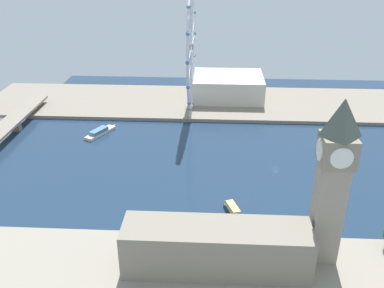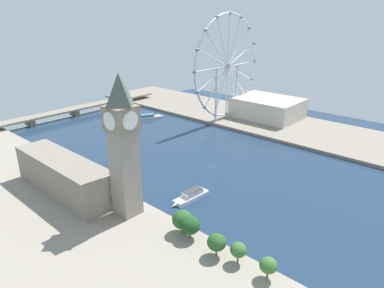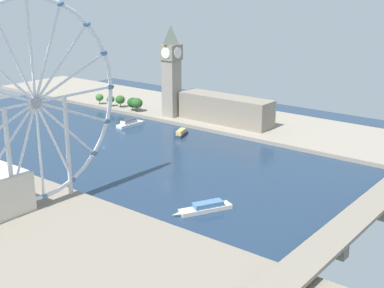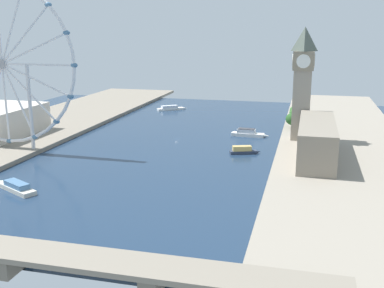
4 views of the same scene
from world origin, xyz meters
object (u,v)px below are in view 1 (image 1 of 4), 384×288
riverside_hall (226,86)px  tour_boat_2 (328,210)px  tour_boat_1 (233,211)px  tour_boat_3 (100,132)px  clock_tower (332,181)px  parliament_block (216,248)px  ferris_wheel (191,47)px

riverside_hall → tour_boat_2: riverside_hall is taller
tour_boat_1 → tour_boat_3: bearing=-155.5°
tour_boat_1 → clock_tower: bearing=28.5°
parliament_block → ferris_wheel: ferris_wheel is taller
ferris_wheel → riverside_hall: ferris_wheel is taller
parliament_block → tour_boat_1: parliament_block is taller
tour_boat_2 → tour_boat_1: bearing=-81.9°
parliament_block → tour_boat_1: 50.18m
clock_tower → tour_boat_3: (141.86, 144.72, -43.42)m
tour_boat_1 → tour_boat_2: bearing=74.1°
tour_boat_2 → parliament_block: bearing=-47.4°
parliament_block → riverside_hall: parliament_block is taller
riverside_hall → parliament_block: bearing=177.8°
parliament_block → riverside_hall: bearing=-2.2°
clock_tower → tour_boat_2: size_ratio=2.69×
tour_boat_3 → tour_boat_2: bearing=-95.4°
tour_boat_1 → tour_boat_3: (105.65, 103.75, -0.29)m
clock_tower → tour_boat_3: clock_tower is taller
parliament_block → riverside_hall: (240.06, -9.12, -0.84)m
clock_tower → riverside_hall: (228.69, 41.93, -31.67)m
parliament_block → tour_boat_2: size_ratio=2.85×
clock_tower → riverside_hall: bearing=10.4°
parliament_block → riverside_hall: 240.24m
tour_boat_3 → clock_tower: bearing=-107.1°
clock_tower → riverside_hall: 234.64m
ferris_wheel → tour_boat_3: size_ratio=3.36×
ferris_wheel → tour_boat_2: (-154.44, -87.15, -57.09)m
parliament_block → tour_boat_3: (153.24, 93.67, -12.59)m
clock_tower → tour_boat_3: 207.25m
riverside_hall → tour_boat_1: (-192.48, -0.96, -11.46)m
riverside_hall → ferris_wheel: bearing=137.0°
clock_tower → riverside_hall: clock_tower is taller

